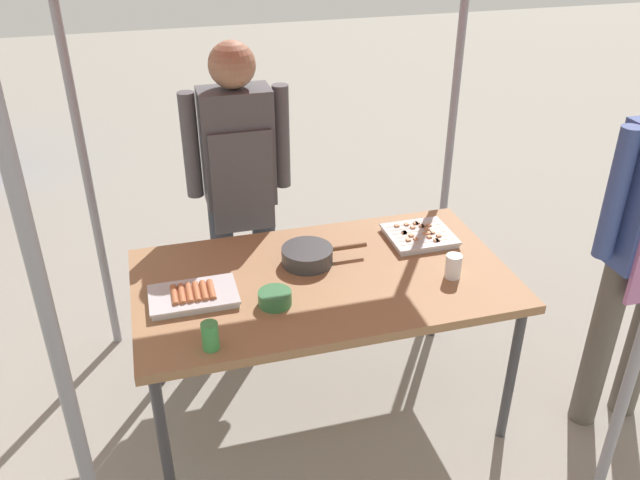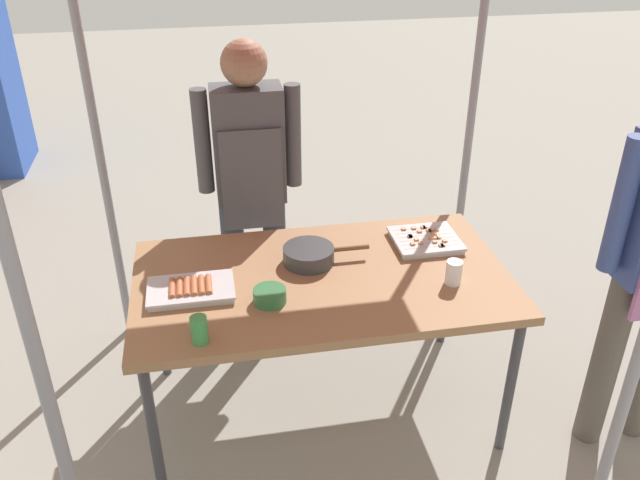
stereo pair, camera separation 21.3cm
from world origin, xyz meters
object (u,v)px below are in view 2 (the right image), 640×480
(stall_table, at_px, (322,286))
(cooking_wok, at_px, (309,254))
(condiment_bowl, at_px, (270,296))
(tray_grilled_sausages, at_px, (191,289))
(tray_meat_skewers, at_px, (426,240))
(drink_cup_by_wok, at_px, (199,330))
(drink_cup_near_edge, at_px, (454,272))
(vendor_woman, at_px, (250,173))

(stall_table, relative_size, cooking_wok, 4.14)
(cooking_wok, height_order, condiment_bowl, cooking_wok)
(stall_table, relative_size, tray_grilled_sausages, 4.53)
(tray_meat_skewers, bearing_deg, condiment_bowl, -156.07)
(tray_meat_skewers, bearing_deg, drink_cup_by_wok, -152.34)
(tray_meat_skewers, height_order, drink_cup_near_edge, drink_cup_near_edge)
(tray_grilled_sausages, bearing_deg, stall_table, 3.22)
(stall_table, bearing_deg, cooking_wok, 105.58)
(condiment_bowl, distance_m, vendor_woman, 0.87)
(condiment_bowl, distance_m, drink_cup_near_edge, 0.77)
(tray_grilled_sausages, distance_m, cooking_wok, 0.54)
(condiment_bowl, height_order, drink_cup_by_wok, drink_cup_by_wok)
(tray_grilled_sausages, xyz_separation_m, drink_cup_near_edge, (1.08, -0.12, 0.03))
(cooking_wok, bearing_deg, drink_cup_near_edge, -26.18)
(tray_grilled_sausages, bearing_deg, drink_cup_near_edge, -6.46)
(stall_table, distance_m, cooking_wok, 0.16)
(tray_grilled_sausages, height_order, tray_meat_skewers, tray_grilled_sausages)
(stall_table, relative_size, drink_cup_near_edge, 15.10)
(vendor_woman, bearing_deg, tray_grilled_sausages, 66.41)
(cooking_wok, height_order, drink_cup_by_wok, drink_cup_by_wok)
(tray_grilled_sausages, bearing_deg, drink_cup_by_wok, -84.94)
(tray_meat_skewers, bearing_deg, drink_cup_near_edge, -89.23)
(tray_meat_skewers, relative_size, cooking_wok, 0.78)
(tray_meat_skewers, bearing_deg, stall_table, -159.95)
(tray_grilled_sausages, height_order, vendor_woman, vendor_woman)
(drink_cup_near_edge, bearing_deg, drink_cup_by_wok, -169.03)
(stall_table, bearing_deg, drink_cup_by_wok, -145.65)
(cooking_wok, relative_size, drink_cup_by_wok, 3.54)
(stall_table, height_order, vendor_woman, vendor_woman)
(condiment_bowl, xyz_separation_m, vendor_woman, (0.01, 0.85, 0.17))
(condiment_bowl, bearing_deg, vendor_woman, 89.45)
(tray_grilled_sausages, xyz_separation_m, tray_meat_skewers, (1.08, 0.22, -0.00))
(vendor_woman, bearing_deg, drink_cup_near_edge, 131.81)
(tray_grilled_sausages, distance_m, drink_cup_near_edge, 1.09)
(drink_cup_by_wok, height_order, vendor_woman, vendor_woman)
(drink_cup_by_wok, bearing_deg, tray_meat_skewers, 27.66)
(tray_meat_skewers, height_order, condiment_bowl, condiment_bowl)
(cooking_wok, xyz_separation_m, vendor_woman, (-0.20, 0.58, 0.16))
(condiment_bowl, relative_size, drink_cup_near_edge, 1.27)
(condiment_bowl, xyz_separation_m, drink_cup_near_edge, (0.77, -0.01, 0.02))
(drink_cup_near_edge, distance_m, drink_cup_by_wok, 1.07)
(stall_table, xyz_separation_m, tray_meat_skewers, (0.52, 0.19, 0.07))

